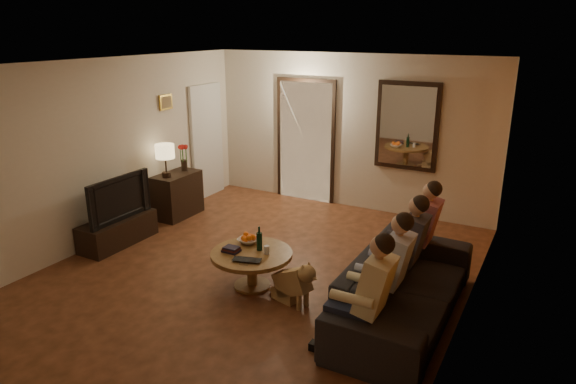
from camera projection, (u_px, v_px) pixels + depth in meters
The scene contains 33 objects.
floor at pixel (256, 273), 6.55m from camera, with size 5.00×6.00×0.01m, color #492713.
ceiling at pixel (252, 64), 5.75m from camera, with size 5.00×6.00×0.01m, color white.
back_wall at pixel (349, 132), 8.66m from camera, with size 5.00×0.02×2.60m, color beige.
front_wall at pixel (29, 278), 3.64m from camera, with size 5.00×0.02×2.60m, color beige.
left_wall at pixel (105, 152), 7.29m from camera, with size 0.02×6.00×2.60m, color beige.
right_wall at pixel (471, 209), 5.01m from camera, with size 0.02×6.00×2.60m, color beige.
orange_accent at pixel (470, 209), 5.02m from camera, with size 0.01×6.00×2.60m, color orange.
kitchen_doorway at pixel (306, 142), 9.08m from camera, with size 1.00×0.06×2.10m, color #FFE0A5.
door_trim at pixel (305, 142), 9.07m from camera, with size 1.12×0.04×2.22m, color black.
fridge_glimpse at pixel (318, 152), 9.02m from camera, with size 0.45×0.03×1.70m, color silver.
mirror_frame at pixel (407, 126), 8.11m from camera, with size 1.00×0.05×1.40m, color black.
mirror_glass at pixel (407, 126), 8.08m from camera, with size 0.86×0.02×1.26m, color white.
white_door at pixel (207, 141), 9.28m from camera, with size 0.06×0.85×2.04m, color white.
framed_art at pixel (166, 102), 8.19m from camera, with size 0.03×0.28×0.24m, color #B28C33.
art_canvas at pixel (166, 102), 8.18m from camera, with size 0.01×0.22×0.18m, color brown.
dresser at pixel (177, 195), 8.44m from camera, with size 0.45×0.81×0.72m, color black.
table_lamp at pixel (166, 161), 8.06m from camera, with size 0.30×0.30×0.54m, color beige, non-canonical shape.
flower_vase at pixel (184, 158), 8.44m from camera, with size 0.14×0.14×0.44m, color #B51A13, non-canonical shape.
tv_stand at pixel (118, 231), 7.39m from camera, with size 0.45×1.16×0.39m, color black.
tv at pixel (114, 197), 7.23m from camera, with size 0.14×1.10×0.63m, color black.
sofa at pixel (405, 287), 5.45m from camera, with size 0.96×2.46×0.72m, color black.
person_a at pixel (368, 303), 4.67m from camera, with size 0.60×0.40×1.20m, color tan, non-canonical shape.
person_b at pixel (388, 276), 5.17m from camera, with size 0.60×0.40×1.20m, color tan, non-canonical shape.
person_c at pixel (405, 254), 5.67m from camera, with size 0.60×0.40×1.20m, color tan, non-canonical shape.
person_d at pixel (420, 236), 6.18m from camera, with size 0.60×0.40×1.20m, color tan, non-canonical shape.
dog at pixel (292, 280), 5.76m from camera, with size 0.56×0.24×0.56m, color #9F7649, non-canonical shape.
coffee_table at pixel (252, 269), 6.15m from camera, with size 0.97×0.97×0.45m, color brown.
bowl at pixel (249, 240), 6.33m from camera, with size 0.26×0.26×0.06m, color white.
oranges at pixel (249, 235), 6.31m from camera, with size 0.20×0.20×0.08m, color orange, non-canonical shape.
wine_bottle at pixel (259, 238), 6.09m from camera, with size 0.07×0.07×0.31m, color black, non-canonical shape.
wine_glass at pixel (267, 250), 6.02m from camera, with size 0.06×0.06×0.10m, color silver.
book_stack at pixel (231, 249), 6.08m from camera, with size 0.20×0.15×0.07m, color black, non-canonical shape.
laptop at pixel (246, 262), 5.80m from camera, with size 0.33×0.21×0.03m, color black.
Camera 1 is at (3.18, -5.00, 3.00)m, focal length 32.00 mm.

